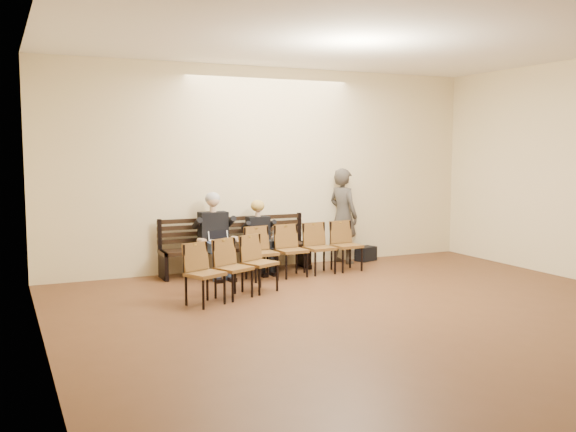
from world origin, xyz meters
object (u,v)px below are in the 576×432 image
bench (237,260)px  laptop (221,243)px  bag (366,254)px  seated_woman (260,241)px  water_bottle (274,242)px  chair_row_back (234,269)px  chair_row_front (306,250)px  seated_man (215,235)px  passerby (343,209)px

bench → laptop: 0.60m
bag → seated_woman: bearing=-174.3°
water_bottle → seated_woman: bearing=114.0°
laptop → water_bottle: laptop is taller
chair_row_back → bench: bearing=43.8°
bench → seated_woman: bearing=-17.8°
bench → chair_row_back: chair_row_back is taller
chair_row_back → water_bottle: bearing=22.8°
seated_woman → chair_row_front: bearing=-41.5°
seated_man → seated_woman: size_ratio=1.26×
bench → seated_woman: 0.51m
seated_man → water_bottle: seated_man is taller
seated_man → water_bottle: size_ratio=6.62×
passerby → laptop: bearing=81.5°
seated_man → bag: bearing=4.2°
bench → seated_woman: size_ratio=2.39×
seated_man → bag: 3.07m
seated_woman → chair_row_back: bearing=-123.4°
chair_row_back → bag: bearing=4.3°
seated_man → seated_woman: bearing=0.0°
chair_row_back → laptop: bearing=53.8°
chair_row_front → chair_row_back: size_ratio=1.38×
water_bottle → bag: size_ratio=0.57×
laptop → passerby: size_ratio=0.17×
bag → chair_row_front: bearing=-155.2°
seated_woman → water_bottle: bearing=-66.0°
water_bottle → passerby: (1.59, 0.52, 0.45)m
seated_woman → water_bottle: 0.33m
laptop → chair_row_back: chair_row_back is taller
passerby → chair_row_front: passerby is taller
bag → chair_row_back: chair_row_back is taller
passerby → bench: bearing=75.1°
water_bottle → passerby: 1.73m
bench → bag: bench is taller
bag → passerby: size_ratio=0.18×
seated_woman → laptop: 0.78m
laptop → water_bottle: size_ratio=1.59×
seated_woman → bag: (2.22, 0.22, -0.41)m
bag → chair_row_front: 1.81m
chair_row_front → chair_row_back: bearing=-151.7°
bench → chair_row_back: (-0.67, -1.71, 0.19)m
water_bottle → passerby: bearing=18.1°
bag → water_bottle: bearing=-166.0°
laptop → water_bottle: 0.90m
seated_man → laptop: size_ratio=4.16×
laptop → bench: bearing=49.7°
bag → seated_man: bearing=-175.8°
seated_man → water_bottle: 0.99m
passerby → chair_row_front: 1.47m
bench → chair_row_front: (0.97, -0.65, 0.20)m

